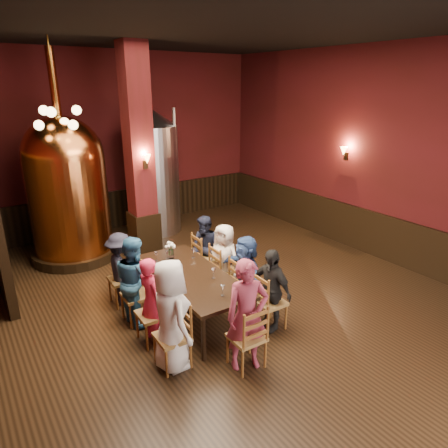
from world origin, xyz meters
TOP-DOWN VIEW (x-y plane):
  - room at (0.00, 0.00)m, footprint 10.00×10.02m
  - wainscot_right at (3.96, 0.00)m, footprint 0.08×9.90m
  - wainscot_back at (0.00, 4.96)m, footprint 7.90×0.08m
  - column at (-0.30, 2.80)m, footprint 0.58×0.58m
  - pendant_cluster at (-1.80, 2.90)m, footprint 0.90×0.90m
  - sconce_wall at (3.90, 0.80)m, footprint 0.20×0.20m
  - sconce_column at (-0.30, 2.50)m, footprint 0.20×0.20m
  - dining_table at (-0.69, 0.01)m, footprint 1.08×2.43m
  - chair_0 at (-1.57, -0.96)m, footprint 0.47×0.47m
  - person_0 at (-1.57, -0.96)m, footprint 0.53×0.79m
  - chair_1 at (-1.55, -0.29)m, footprint 0.47×0.47m
  - person_1 at (-1.55, -0.29)m, footprint 0.37×0.52m
  - chair_2 at (-1.53, 0.37)m, footprint 0.47×0.47m
  - person_2 at (-1.53, 0.37)m, footprint 0.41×0.74m
  - chair_3 at (-1.51, 1.04)m, footprint 0.47×0.47m
  - person_3 at (-1.51, 1.04)m, footprint 0.60×0.91m
  - chair_4 at (0.13, -1.02)m, footprint 0.47×0.47m
  - person_4 at (0.13, -1.02)m, footprint 0.42×0.82m
  - chair_5 at (0.15, -0.35)m, footprint 0.47×0.47m
  - person_5 at (0.15, -0.35)m, footprint 0.60×1.29m
  - chair_6 at (0.17, 0.31)m, footprint 0.47×0.47m
  - person_6 at (0.17, 0.31)m, footprint 0.61×0.76m
  - chair_7 at (0.19, 0.98)m, footprint 0.47×0.47m
  - person_7 at (0.19, 0.98)m, footprint 0.50×0.70m
  - chair_8 at (-0.74, -1.54)m, footprint 0.47×0.47m
  - person_8 at (-0.74, -1.54)m, footprint 0.67×0.56m
  - copper_kettle at (-1.65, 3.57)m, footprint 1.99×1.99m
  - steel_vessel at (0.60, 4.13)m, footprint 1.54×1.54m
  - rose_vase at (-0.68, 0.75)m, footprint 0.19×0.19m
  - wine_glass_0 at (-0.48, -0.32)m, footprint 0.07×0.07m
  - wine_glass_1 at (-0.94, 0.80)m, footprint 0.07×0.07m
  - wine_glass_2 at (-0.76, 0.75)m, footprint 0.07×0.07m
  - wine_glass_3 at (-0.86, 0.30)m, footprint 0.07×0.07m
  - wine_glass_4 at (-0.67, -0.87)m, footprint 0.07×0.07m
  - wine_glass_5 at (-1.02, 0.09)m, footprint 0.07×0.07m
  - wine_glass_6 at (-0.34, 0.55)m, footprint 0.07×0.07m

SIDE VIEW (x-z plane):
  - chair_0 at x=-1.57m, z-range 0.00..0.92m
  - chair_1 at x=-1.55m, z-range 0.00..0.92m
  - chair_2 at x=-1.53m, z-range 0.00..0.92m
  - chair_3 at x=-1.51m, z-range 0.00..0.92m
  - chair_4 at x=0.13m, z-range 0.00..0.92m
  - chair_5 at x=0.15m, z-range 0.00..0.92m
  - chair_6 at x=0.17m, z-range 0.00..0.92m
  - chair_7 at x=0.19m, z-range 0.00..0.92m
  - chair_8 at x=-0.74m, z-range 0.00..0.92m
  - wainscot_right at x=3.96m, z-range 0.00..1.00m
  - wainscot_back at x=0.00m, z-range 0.00..1.00m
  - person_7 at x=0.19m, z-range 0.00..1.30m
  - person_3 at x=-1.51m, z-range 0.00..1.31m
  - person_5 at x=0.15m, z-range 0.00..1.34m
  - person_6 at x=0.17m, z-range 0.00..1.34m
  - person_4 at x=0.13m, z-range 0.00..1.35m
  - person_1 at x=-1.55m, z-range 0.00..1.37m
  - dining_table at x=-0.69m, z-range 0.31..1.06m
  - person_2 at x=-1.53m, z-range 0.00..1.47m
  - person_0 at x=-1.57m, z-range 0.00..1.58m
  - person_8 at x=-0.74m, z-range 0.00..1.58m
  - wine_glass_0 at x=-0.48m, z-range 0.75..0.92m
  - wine_glass_1 at x=-0.94m, z-range 0.75..0.92m
  - wine_glass_2 at x=-0.76m, z-range 0.75..0.92m
  - wine_glass_3 at x=-0.86m, z-range 0.75..0.92m
  - wine_glass_4 at x=-0.67m, z-range 0.75..0.92m
  - wine_glass_5 at x=-1.02m, z-range 0.75..0.92m
  - wine_glass_6 at x=-0.34m, z-range 0.75..0.92m
  - rose_vase at x=-0.68m, z-range 0.80..1.12m
  - steel_vessel at x=0.60m, z-range 0.00..3.15m
  - copper_kettle at x=-1.65m, z-range -0.59..3.79m
  - sconce_wall at x=3.90m, z-range 2.02..2.38m
  - sconce_column at x=-0.30m, z-range 2.02..2.38m
  - room at x=0.00m, z-range 0.00..4.50m
  - column at x=-0.30m, z-range 0.00..4.50m
  - pendant_cluster at x=-1.80m, z-range 2.25..3.95m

